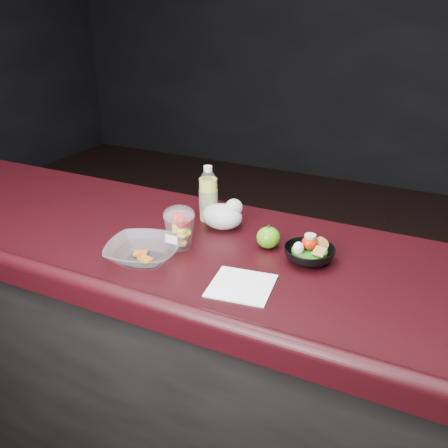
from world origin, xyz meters
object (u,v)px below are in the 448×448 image
(snack_bowl, at_px, (309,253))
(takeout_bowl, at_px, (144,252))
(green_apple, at_px, (268,238))
(lemonade_bottle, at_px, (208,198))
(fruit_cup, at_px, (179,227))

(snack_bowl, relative_size, takeout_bowl, 0.68)
(green_apple, distance_m, snack_bowl, 0.14)
(lemonade_bottle, distance_m, green_apple, 0.28)
(lemonade_bottle, relative_size, snack_bowl, 1.06)
(fruit_cup, relative_size, green_apple, 1.80)
(green_apple, height_order, takeout_bowl, green_apple)
(lemonade_bottle, relative_size, green_apple, 2.55)
(lemonade_bottle, xyz_separation_m, takeout_bowl, (-0.03, -0.34, -0.05))
(snack_bowl, xyz_separation_m, takeout_bowl, (-0.43, -0.20, -0.00))
(lemonade_bottle, bearing_deg, snack_bowl, -18.88)
(takeout_bowl, bearing_deg, snack_bowl, 25.22)
(lemonade_bottle, bearing_deg, fruit_cup, -84.73)
(green_apple, bearing_deg, takeout_bowl, -141.49)
(lemonade_bottle, relative_size, fruit_cup, 1.41)
(snack_bowl, bearing_deg, green_apple, 167.48)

